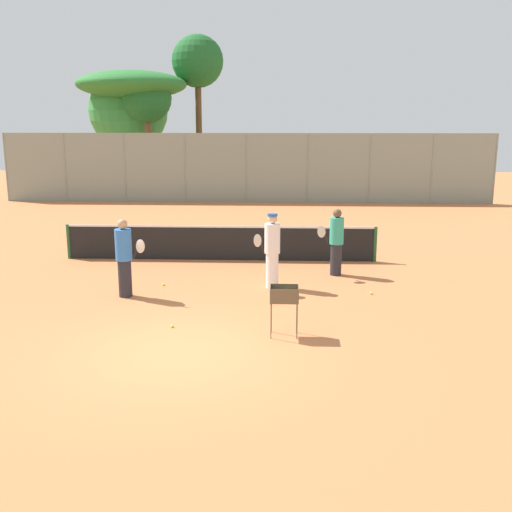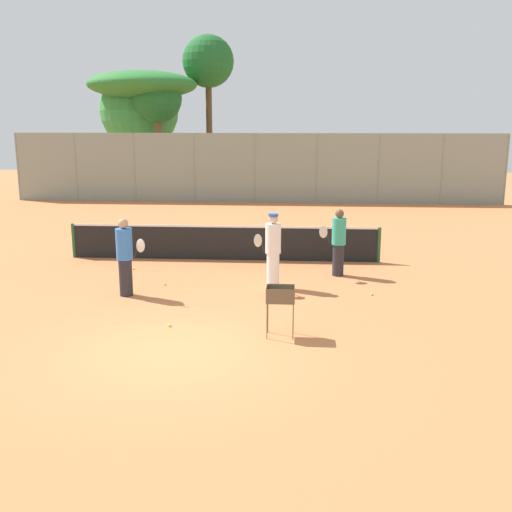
% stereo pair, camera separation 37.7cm
% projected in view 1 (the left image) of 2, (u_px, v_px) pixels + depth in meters
% --- Properties ---
extents(ground_plane, '(80.00, 80.00, 0.00)m').
position_uv_depth(ground_plane, '(179.00, 352.00, 11.08)').
color(ground_plane, '#C67242').
extents(tennis_net, '(9.51, 0.10, 1.07)m').
position_uv_depth(tennis_net, '(220.00, 242.00, 18.25)').
color(tennis_net, '#26592D').
rests_on(tennis_net, ground_plane).
extents(back_fence, '(25.35, 0.08, 3.55)m').
position_uv_depth(back_fence, '(246.00, 168.00, 30.81)').
color(back_fence, gray).
rests_on(back_fence, ground_plane).
extents(tree_0, '(6.29, 6.29, 6.97)m').
position_uv_depth(tree_0, '(132.00, 85.00, 34.31)').
color(tree_0, brown).
rests_on(tree_0, ground_plane).
extents(tree_1, '(2.78, 2.78, 6.81)m').
position_uv_depth(tree_1, '(147.00, 100.00, 33.73)').
color(tree_1, brown).
rests_on(tree_1, ground_plane).
extents(tree_2, '(3.07, 3.07, 9.14)m').
position_uv_depth(tree_2, '(198.00, 63.00, 35.44)').
color(tree_2, brown).
rests_on(tree_2, ground_plane).
extents(tree_3, '(4.72, 4.72, 7.11)m').
position_uv_depth(tree_3, '(128.00, 111.00, 36.04)').
color(tree_3, brown).
rests_on(tree_3, ground_plane).
extents(player_white_outfit, '(0.86, 0.62, 1.91)m').
position_uv_depth(player_white_outfit, '(124.00, 257.00, 14.37)').
color(player_white_outfit, '#26262D').
rests_on(player_white_outfit, ground_plane).
extents(player_red_cap, '(0.69, 0.80, 1.91)m').
position_uv_depth(player_red_cap, '(272.00, 250.00, 15.16)').
color(player_red_cap, white).
rests_on(player_red_cap, ground_plane).
extents(player_yellow_shirt, '(0.80, 0.67, 1.84)m').
position_uv_depth(player_yellow_shirt, '(336.00, 241.00, 16.40)').
color(player_yellow_shirt, '#26262D').
rests_on(player_yellow_shirt, ground_plane).
extents(ball_cart, '(0.56, 0.41, 1.02)m').
position_uv_depth(ball_cart, '(284.00, 298.00, 11.76)').
color(ball_cart, brown).
rests_on(ball_cart, ground_plane).
extents(tennis_ball_0, '(0.07, 0.07, 0.07)m').
position_uv_depth(tennis_ball_0, '(172.00, 326.00, 12.39)').
color(tennis_ball_0, '#D1E54C').
rests_on(tennis_ball_0, ground_plane).
extents(tennis_ball_1, '(0.07, 0.07, 0.07)m').
position_uv_depth(tennis_ball_1, '(163.00, 285.00, 15.51)').
color(tennis_ball_1, '#D1E54C').
rests_on(tennis_ball_1, ground_plane).
extents(tennis_ball_2, '(0.07, 0.07, 0.07)m').
position_uv_depth(tennis_ball_2, '(130.00, 269.00, 17.10)').
color(tennis_ball_2, '#D1E54C').
rests_on(tennis_ball_2, ground_plane).
extents(tennis_ball_3, '(0.07, 0.07, 0.07)m').
position_uv_depth(tennis_ball_3, '(371.00, 293.00, 14.74)').
color(tennis_ball_3, '#D1E54C').
rests_on(tennis_ball_3, ground_plane).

